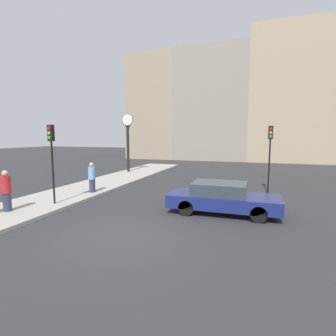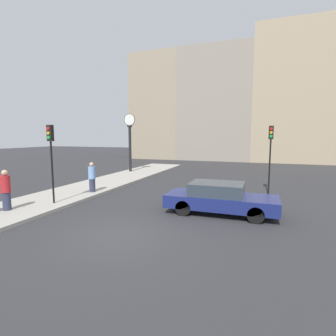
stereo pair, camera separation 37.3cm
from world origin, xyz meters
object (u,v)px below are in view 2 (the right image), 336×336
at_px(sedan_car, 220,198).
at_px(pedestrian_red_top, 6,190).
at_px(pedestrian_blue_stripe, 92,177).
at_px(street_clock, 130,140).
at_px(traffic_light_far, 271,146).
at_px(traffic_light_near, 51,148).

height_order(sedan_car, pedestrian_red_top, pedestrian_red_top).
bearing_deg(sedan_car, pedestrian_blue_stripe, 170.00).
relative_size(sedan_car, pedestrian_red_top, 2.66).
height_order(sedan_car, street_clock, street_clock).
distance_m(sedan_car, traffic_light_far, 5.63).
relative_size(traffic_light_near, pedestrian_blue_stripe, 2.17).
relative_size(street_clock, pedestrian_blue_stripe, 3.02).
distance_m(traffic_light_far, street_clock, 12.85).
xyz_separation_m(traffic_light_near, traffic_light_far, (9.88, 6.23, -0.01)).
bearing_deg(sedan_car, traffic_light_far, 66.39).
height_order(traffic_light_near, pedestrian_red_top, traffic_light_near).
xyz_separation_m(traffic_light_near, pedestrian_red_top, (-1.01, -1.68, -1.80)).
xyz_separation_m(pedestrian_blue_stripe, pedestrian_red_top, (-1.22, -4.47, 0.03)).
relative_size(sedan_car, street_clock, 0.91).
bearing_deg(pedestrian_blue_stripe, street_clock, 103.63).
bearing_deg(traffic_light_near, street_clock, 99.34).
distance_m(traffic_light_near, pedestrian_red_top, 2.66).
bearing_deg(street_clock, traffic_light_near, -80.66).
height_order(sedan_car, pedestrian_blue_stripe, pedestrian_blue_stripe).
relative_size(traffic_light_near, traffic_light_far, 0.95).
bearing_deg(street_clock, pedestrian_red_top, -86.21).
relative_size(traffic_light_far, street_clock, 0.76).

